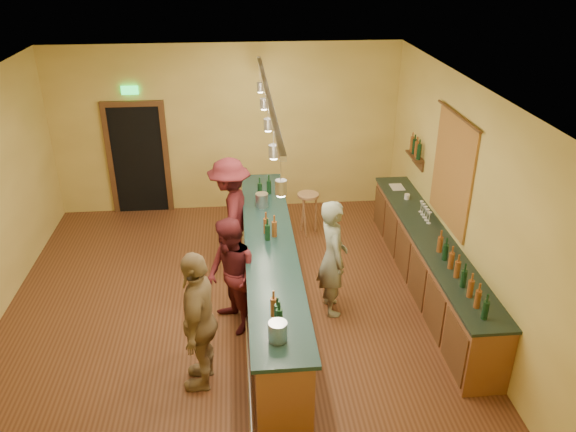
{
  "coord_description": "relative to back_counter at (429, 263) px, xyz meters",
  "views": [
    {
      "loc": [
        0.21,
        -6.8,
        4.82
      ],
      "look_at": [
        0.86,
        0.2,
        1.36
      ],
      "focal_mm": 35.0,
      "sensor_mm": 36.0,
      "label": 1
    }
  ],
  "objects": [
    {
      "name": "floor",
      "position": [
        -2.97,
        -0.18,
        -0.49
      ],
      "size": [
        7.0,
        7.0,
        0.0
      ],
      "primitive_type": "plane",
      "color": "#532C17",
      "rests_on": "ground"
    },
    {
      "name": "ceiling",
      "position": [
        -2.97,
        -0.18,
        2.71
      ],
      "size": [
        6.5,
        7.0,
        0.02
      ],
      "primitive_type": "cube",
      "color": "silver",
      "rests_on": "wall_back"
    },
    {
      "name": "wall_back",
      "position": [
        -2.97,
        3.32,
        1.11
      ],
      "size": [
        6.5,
        0.02,
        3.2
      ],
      "primitive_type": "cube",
      "color": "#B89D45",
      "rests_on": "floor"
    },
    {
      "name": "wall_front",
      "position": [
        -2.97,
        -3.68,
        1.11
      ],
      "size": [
        6.5,
        0.02,
        3.2
      ],
      "primitive_type": "cube",
      "color": "#B89D45",
      "rests_on": "floor"
    },
    {
      "name": "wall_right",
      "position": [
        0.28,
        -0.18,
        1.11
      ],
      "size": [
        0.02,
        7.0,
        3.2
      ],
      "primitive_type": "cube",
      "color": "#B89D45",
      "rests_on": "floor"
    },
    {
      "name": "doorway",
      "position": [
        -4.67,
        3.3,
        0.64
      ],
      "size": [
        1.15,
        0.09,
        2.48
      ],
      "color": "black",
      "rests_on": "wall_back"
    },
    {
      "name": "tapestry",
      "position": [
        0.26,
        0.22,
        1.36
      ],
      "size": [
        0.03,
        1.4,
        1.6
      ],
      "primitive_type": "cube",
      "color": "maroon",
      "rests_on": "wall_right"
    },
    {
      "name": "bottle_shelf",
      "position": [
        0.2,
        1.72,
        1.18
      ],
      "size": [
        0.17,
        0.55,
        0.54
      ],
      "color": "#4B3216",
      "rests_on": "wall_right"
    },
    {
      "name": "back_counter",
      "position": [
        0.0,
        0.0,
        0.0
      ],
      "size": [
        0.6,
        4.55,
        1.27
      ],
      "color": "brown",
      "rests_on": "floor"
    },
    {
      "name": "tasting_bar",
      "position": [
        -2.38,
        -0.18,
        0.12
      ],
      "size": [
        0.73,
        5.1,
        1.38
      ],
      "color": "brown",
      "rests_on": "floor"
    },
    {
      "name": "pendant_track",
      "position": [
        -2.38,
        -0.18,
        2.5
      ],
      "size": [
        0.11,
        4.6,
        0.5
      ],
      "color": "silver",
      "rests_on": "ceiling"
    },
    {
      "name": "bartender",
      "position": [
        -1.52,
        -0.34,
        0.38
      ],
      "size": [
        0.47,
        0.66,
        1.73
      ],
      "primitive_type": "imported",
      "rotation": [
        0.0,
        0.0,
        1.66
      ],
      "color": "gray",
      "rests_on": "floor"
    },
    {
      "name": "customer_a",
      "position": [
        -2.93,
        -0.63,
        0.33
      ],
      "size": [
        0.89,
        0.98,
        1.63
      ],
      "primitive_type": "imported",
      "rotation": [
        0.0,
        0.0,
        -1.14
      ],
      "color": "#59191E",
      "rests_on": "floor"
    },
    {
      "name": "customer_b",
      "position": [
        -3.29,
        -1.65,
        0.41
      ],
      "size": [
        0.57,
        1.1,
        1.79
      ],
      "primitive_type": "imported",
      "rotation": [
        0.0,
        0.0,
        -1.7
      ],
      "color": "#997A51",
      "rests_on": "floor"
    },
    {
      "name": "customer_c",
      "position": [
        -2.93,
        1.11,
        0.43
      ],
      "size": [
        0.88,
        1.28,
        1.83
      ],
      "primitive_type": "imported",
      "rotation": [
        0.0,
        0.0,
        -1.75
      ],
      "color": "#59191E",
      "rests_on": "floor"
    },
    {
      "name": "bar_stool",
      "position": [
        -1.57,
        2.02,
        0.16
      ],
      "size": [
        0.38,
        0.38,
        0.79
      ],
      "rotation": [
        0.0,
        0.0,
        -0.22
      ],
      "color": "#926542",
      "rests_on": "floor"
    }
  ]
}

